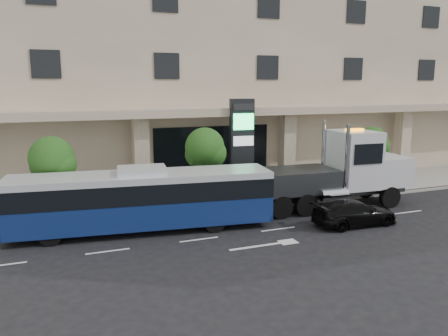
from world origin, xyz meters
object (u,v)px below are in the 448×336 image
object	(u,v)px
city_bus	(143,199)
tow_truck	(338,172)
signage_pylon	(242,146)
black_sedan	(355,213)

from	to	relation	value
city_bus	tow_truck	size ratio (longest dim) A/B	1.16
signage_pylon	tow_truck	bearing A→B (deg)	-40.61
black_sedan	signage_pylon	xyz separation A→B (m)	(-2.91, 7.46, 2.51)
signage_pylon	city_bus	bearing A→B (deg)	-141.35
tow_truck	signage_pylon	xyz separation A→B (m)	(-4.09, 4.28, 1.14)
tow_truck	signage_pylon	bearing A→B (deg)	136.73
city_bus	black_sedan	bearing A→B (deg)	-9.42
tow_truck	black_sedan	distance (m)	3.66
city_bus	black_sedan	size ratio (longest dim) A/B	2.86
tow_truck	black_sedan	bearing A→B (deg)	-107.36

